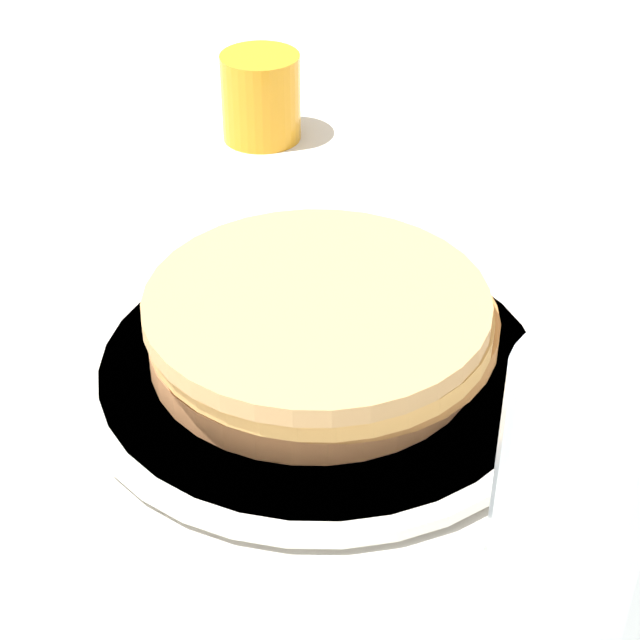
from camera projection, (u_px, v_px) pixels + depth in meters
name	position (u px, v px, depth m)	size (l,w,h in m)	color
ground_plane	(367.00, 363.00, 0.62)	(4.00, 4.00, 0.00)	silver
plate	(320.00, 367.00, 0.61)	(0.27, 0.27, 0.01)	silver
pancake_stack	(319.00, 323.00, 0.59)	(0.20, 0.20, 0.05)	#C17C4B
juice_glass	(261.00, 97.00, 0.84)	(0.06, 0.06, 0.07)	orange
water_bottle_near	(577.00, 612.00, 0.35)	(0.07, 0.07, 0.22)	silver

